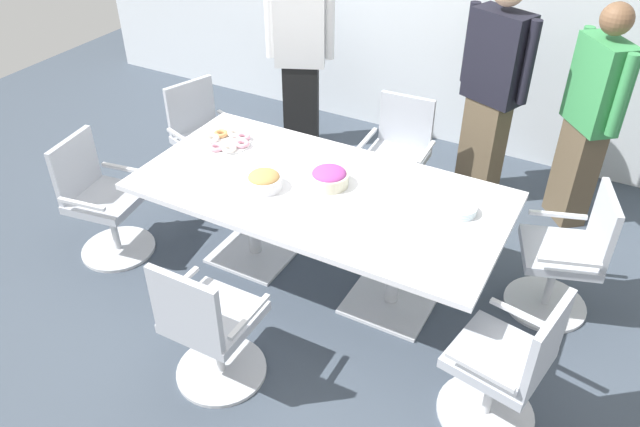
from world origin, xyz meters
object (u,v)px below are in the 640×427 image
at_px(office_chair_5, 210,330).
at_px(office_chair_4, 102,204).
at_px(office_chair_2, 397,162).
at_px(snack_bowl_cookies, 264,180).
at_px(conference_table, 320,204).
at_px(donut_platter, 228,141).
at_px(office_chair_3, 205,144).
at_px(plate_stack, 460,209).
at_px(person_standing_0, 300,57).
at_px(snack_bowl_candy_mix, 329,177).
at_px(office_chair_1, 566,260).
at_px(person_standing_1, 492,89).
at_px(person_standing_2, 590,116).
at_px(office_chair_0, 506,370).

bearing_deg(office_chair_5, office_chair_4, 156.04).
xyz_separation_m(office_chair_2, snack_bowl_cookies, (-0.42, -1.27, 0.40)).
height_order(conference_table, donut_platter, donut_platter).
distance_m(office_chair_3, plate_stack, 2.38).
bearing_deg(office_chair_2, person_standing_0, -27.18).
bearing_deg(office_chair_3, snack_bowl_candy_mix, 89.17).
height_order(conference_table, office_chair_1, office_chair_1).
height_order(office_chair_1, person_standing_1, person_standing_1).
bearing_deg(plate_stack, office_chair_2, 129.94).
bearing_deg(plate_stack, office_chair_4, -165.03).
xyz_separation_m(office_chair_4, person_standing_1, (2.18, 2.06, 0.55)).
height_order(person_standing_0, donut_platter, person_standing_0).
height_order(office_chair_1, person_standing_2, person_standing_2).
bearing_deg(plate_stack, donut_platter, 178.88).
height_order(office_chair_4, person_standing_1, person_standing_1).
xyz_separation_m(office_chair_3, person_standing_1, (2.07, 0.98, 0.55)).
bearing_deg(office_chair_2, snack_bowl_candy_mix, 83.26).
bearing_deg(person_standing_0, office_chair_0, 114.20).
distance_m(office_chair_3, snack_bowl_cookies, 1.40).
bearing_deg(snack_bowl_candy_mix, plate_stack, 6.63).
bearing_deg(office_chair_3, person_standing_0, -178.24).
relative_size(office_chair_3, person_standing_0, 0.54).
relative_size(office_chair_1, snack_bowl_candy_mix, 3.58).
distance_m(office_chair_2, plate_stack, 1.27).
height_order(office_chair_3, snack_bowl_cookies, office_chair_3).
bearing_deg(office_chair_4, office_chair_2, 125.06).
xyz_separation_m(conference_table, office_chair_5, (-0.10, -1.10, -0.22)).
distance_m(donut_platter, plate_stack, 1.75).
distance_m(office_chair_4, person_standing_0, 2.21).
xyz_separation_m(office_chair_4, person_standing_0, (0.43, 2.12, 0.46)).
distance_m(office_chair_1, plate_stack, 0.81).
distance_m(office_chair_1, donut_platter, 2.44).
xyz_separation_m(office_chair_5, person_standing_0, (-1.00, 2.75, 0.46)).
bearing_deg(office_chair_5, office_chair_3, 127.61).
relative_size(office_chair_3, plate_stack, 4.56).
distance_m(person_standing_1, plate_stack, 1.44).
relative_size(conference_table, snack_bowl_cookies, 10.38).
height_order(office_chair_3, plate_stack, office_chair_3).
height_order(office_chair_4, person_standing_0, person_standing_0).
bearing_deg(person_standing_2, plate_stack, 121.18).
relative_size(office_chair_0, snack_bowl_cookies, 3.94).
bearing_deg(person_standing_2, office_chair_4, 85.85).
bearing_deg(donut_platter, office_chair_2, 42.86).
bearing_deg(office_chair_5, person_standing_0, 109.65).
bearing_deg(plate_stack, snack_bowl_candy_mix, -173.37).
bearing_deg(snack_bowl_cookies, plate_stack, 15.62).
bearing_deg(plate_stack, person_standing_0, 143.31).
xyz_separation_m(office_chair_2, person_standing_2, (1.28, 0.49, 0.49)).
bearing_deg(office_chair_4, office_chair_1, 98.44).
height_order(office_chair_4, snack_bowl_candy_mix, office_chair_4).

